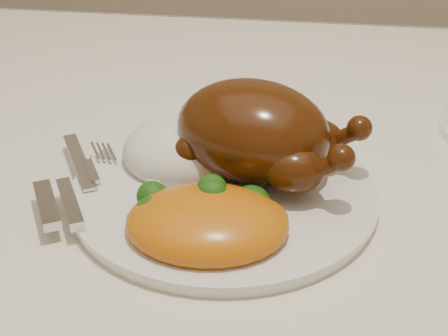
# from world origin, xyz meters

# --- Properties ---
(dining_table) EXTENTS (1.60, 0.90, 0.76)m
(dining_table) POSITION_xyz_m (0.00, 0.00, 0.67)
(dining_table) COLOR brown
(dining_table) RESTS_ON floor
(tablecloth) EXTENTS (1.73, 1.03, 0.18)m
(tablecloth) POSITION_xyz_m (0.00, 0.00, 0.74)
(tablecloth) COLOR silver
(tablecloth) RESTS_ON dining_table
(dinner_plate) EXTENTS (0.31, 0.31, 0.01)m
(dinner_plate) POSITION_xyz_m (0.08, -0.06, 0.77)
(dinner_plate) COLOR white
(dinner_plate) RESTS_ON tablecloth
(roast_chicken) EXTENTS (0.20, 0.15, 0.10)m
(roast_chicken) POSITION_xyz_m (0.11, -0.03, 0.83)
(roast_chicken) COLOR #431F07
(roast_chicken) RESTS_ON dinner_plate
(rice_mound) EXTENTS (0.15, 0.14, 0.07)m
(rice_mound) POSITION_xyz_m (0.03, -0.02, 0.79)
(rice_mound) COLOR white
(rice_mound) RESTS_ON dinner_plate
(mac_and_cheese) EXTENTS (0.15, 0.12, 0.05)m
(mac_and_cheese) POSITION_xyz_m (0.08, -0.13, 0.79)
(mac_and_cheese) COLOR orange
(mac_and_cheese) RESTS_ON dinner_plate
(cutlery) EXTENTS (0.08, 0.17, 0.01)m
(cutlery) POSITION_xyz_m (-0.06, -0.09, 0.79)
(cutlery) COLOR silver
(cutlery) RESTS_ON dinner_plate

